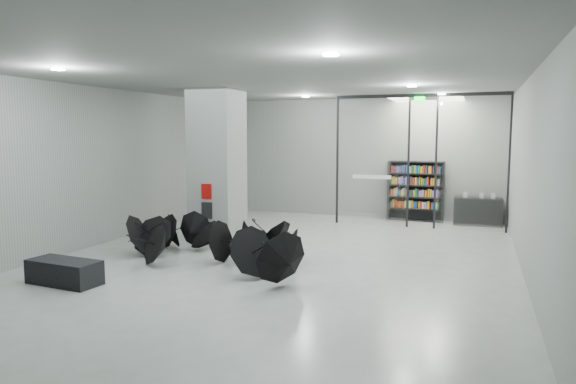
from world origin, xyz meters
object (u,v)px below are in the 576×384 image
(column, at_px, (217,165))
(bench, at_px, (64,272))
(bookshelf, at_px, (415,191))
(umbrella_cluster, at_px, (222,249))
(shop_counter, at_px, (478,211))

(column, xyz_separation_m, bench, (-0.71, -4.87, -1.77))
(bookshelf, bearing_deg, umbrella_cluster, -113.36)
(column, height_order, umbrella_cluster, column)
(shop_counter, bearing_deg, column, -148.07)
(bench, distance_m, bookshelf, 11.06)
(column, distance_m, shop_counter, 8.20)
(bookshelf, relative_size, umbrella_cluster, 0.35)
(shop_counter, bearing_deg, bookshelf, 172.39)
(shop_counter, distance_m, umbrella_cluster, 8.73)
(umbrella_cluster, bearing_deg, column, 119.38)
(umbrella_cluster, bearing_deg, bookshelf, 64.57)
(bookshelf, xyz_separation_m, umbrella_cluster, (-3.38, -7.10, -0.67))
(column, bearing_deg, bench, -98.28)
(column, distance_m, bookshelf, 6.76)
(column, bearing_deg, umbrella_cluster, -60.62)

